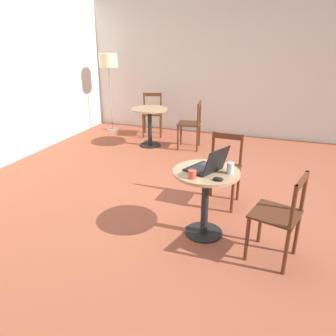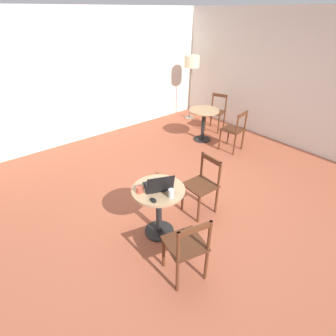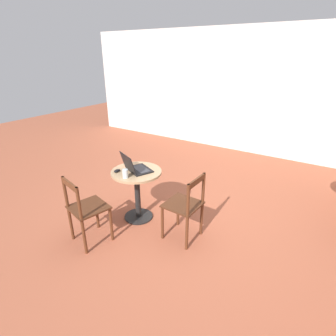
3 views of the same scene
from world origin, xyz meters
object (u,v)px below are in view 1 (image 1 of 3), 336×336
object	(u,v)px
chair_mid_front	(191,125)
chair_mid_right	(152,114)
mouse	(218,179)
drinking_glass	(230,168)
cafe_table_near	(206,188)
chair_near_front	(280,217)
laptop	(207,166)
chair_near_right	(223,169)
mug	(192,174)
cafe_table_mid	(150,118)
floor_lamp	(108,63)

from	to	relation	value
chair_mid_front	chair_mid_right	bearing A→B (deg)	60.13
chair_mid_front	mouse	distance (m)	3.13
chair_mid_front	drinking_glass	bearing A→B (deg)	-156.83
cafe_table_near	chair_near_front	xyz separation A→B (m)	(-0.19, -0.73, -0.08)
cafe_table_near	mouse	bearing A→B (deg)	-141.04
drinking_glass	laptop	bearing A→B (deg)	93.57
chair_near_right	mug	distance (m)	1.04
chair_mid_right	laptop	bearing A→B (deg)	-149.49
chair_mid_right	chair_mid_front	world-z (taller)	same
cafe_table_near	chair_mid_right	world-z (taller)	chair_mid_right
mouse	chair_mid_front	bearing A→B (deg)	20.42
chair_near_front	mug	size ratio (longest dim) A/B	7.60
cafe_table_near	laptop	world-z (taller)	laptop
chair_mid_right	chair_near_right	bearing A→B (deg)	-142.06
cafe_table_mid	chair_mid_front	world-z (taller)	chair_mid_front
chair_near_front	floor_lamp	bearing A→B (deg)	45.88
cafe_table_near	chair_mid_front	size ratio (longest dim) A/B	0.83
cafe_table_near	laptop	size ratio (longest dim) A/B	1.66
chair_near_front	drinking_glass	world-z (taller)	chair_near_front
laptop	mug	size ratio (longest dim) A/B	3.81
cafe_table_near	drinking_glass	bearing A→B (deg)	-86.24
chair_mid_front	mouse	size ratio (longest dim) A/B	8.66
chair_mid_front	mug	bearing A→B (deg)	-164.00
chair_mid_right	chair_mid_front	xyz separation A→B (m)	(-0.58, -1.01, 0.00)
chair_near_right	cafe_table_near	bearing A→B (deg)	177.31
cafe_table_mid	chair_mid_front	distance (m)	0.79
chair_near_front	laptop	size ratio (longest dim) A/B	2.00
chair_near_front	laptop	xyz separation A→B (m)	(0.19, 0.73, 0.32)
chair_near_front	drinking_glass	xyz separation A→B (m)	(0.21, 0.50, 0.33)
cafe_table_mid	mouse	xyz separation A→B (m)	(-2.80, -1.87, 0.21)
chair_near_right	laptop	xyz separation A→B (m)	(-0.77, 0.03, 0.32)
drinking_glass	cafe_table_mid	bearing A→B (deg)	36.80
mouse	mug	distance (m)	0.24
cafe_table_near	chair_near_right	xyz separation A→B (m)	(0.77, -0.04, -0.08)
chair_mid_front	drinking_glass	world-z (taller)	chair_mid_front
chair_mid_right	mug	distance (m)	3.99
floor_lamp	mouse	distance (m)	4.78
chair_near_right	mug	size ratio (longest dim) A/B	7.60
mouse	chair_mid_right	bearing A→B (deg)	30.95
mouse	laptop	bearing A→B (deg)	37.76
chair_mid_front	laptop	size ratio (longest dim) A/B	2.00
cafe_table_near	mouse	distance (m)	0.32
laptop	mug	xyz separation A→B (m)	(-0.22, 0.09, -0.01)
chair_near_right	floor_lamp	distance (m)	4.08
cafe_table_near	mug	xyz separation A→B (m)	(-0.22, 0.09, 0.23)
mouse	mug	bearing A→B (deg)	95.44
cafe_table_near	chair_near_front	bearing A→B (deg)	-104.56
floor_lamp	drinking_glass	world-z (taller)	floor_lamp
laptop	cafe_table_near	bearing A→B (deg)	101.07
floor_lamp	laptop	xyz separation A→B (m)	(-3.38, -2.95, -0.66)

